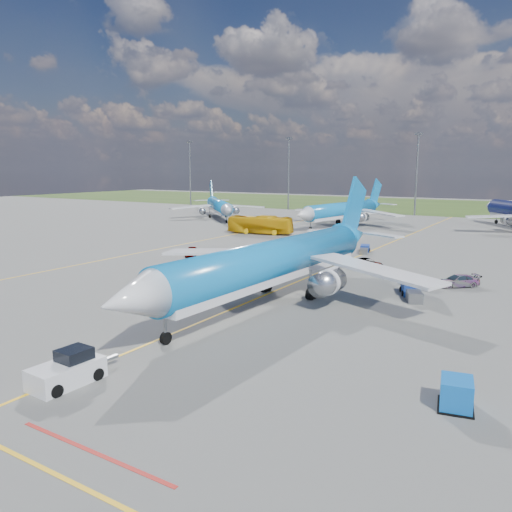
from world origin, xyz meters
The scene contains 15 objects.
ground centered at (0.00, 0.00, 0.00)m, with size 400.00×400.00×0.00m, color #5A5A57.
grass_strip centered at (0.00, 150.00, 0.00)m, with size 400.00×80.00×0.01m, color #2D4719.
taxiway_lines centered at (0.17, 27.70, 0.01)m, with size 60.25×160.00×0.02m.
floodlight_masts centered at (10.00, 110.00, 12.56)m, with size 202.20×0.50×22.70m.
bg_jet_nw centered at (-51.32, 74.03, 0.00)m, with size 27.25×35.77×9.37m, color #0D75C2, non-canonical shape.
bg_jet_nnw centered at (-17.64, 75.20, 0.00)m, with size 29.45×38.65×10.12m, color #0D75C2, non-canonical shape.
main_airliner centered at (1.90, 9.30, 0.00)m, with size 33.64×44.15×11.56m, color #0D75C2, non-canonical shape.
pushback_tug centered at (0.76, -13.65, 0.83)m, with size 2.44×6.08×2.04m.
uld_container centered at (21.37, -4.66, 0.82)m, with size 1.65×2.06×1.65m, color blue.
apron_bus centered at (-25.91, 52.87, 1.82)m, with size 3.06×13.08×3.64m, color #E4AC0D.
service_car_a centered at (-21.32, 25.46, 0.69)m, with size 1.63×4.05×1.38m, color #999999.
service_car_b centered at (4.20, 29.98, 0.67)m, with size 2.22×4.81×1.34m, color #999999.
service_car_c centered at (16.22, 25.39, 0.68)m, with size 1.91×4.69×1.36m, color #999999.
baggage_tug_w centered at (13.02, 18.30, 0.59)m, with size 3.50×5.71×1.25m.
baggage_tug_c centered at (-0.43, 42.19, 0.48)m, with size 2.40×4.76×1.03m.
Camera 1 is at (25.42, -31.95, 12.85)m, focal length 35.00 mm.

